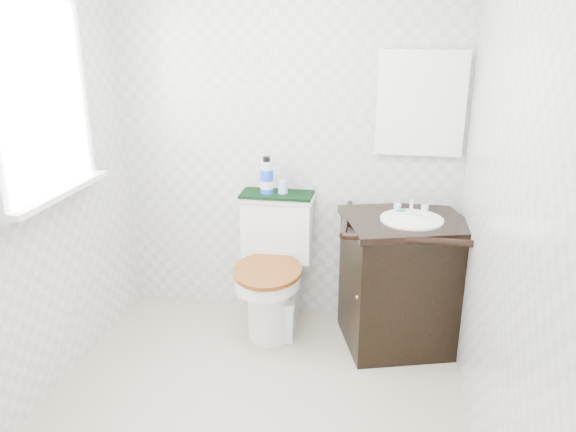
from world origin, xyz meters
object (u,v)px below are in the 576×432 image
(trash_bin, at_px, (279,319))
(toilet, at_px, (274,273))
(vanity, at_px, (402,279))
(cup, at_px, (283,187))
(mouthwash_bottle, at_px, (267,177))

(trash_bin, bearing_deg, toilet, 112.59)
(vanity, xyz_separation_m, cup, (-0.77, 0.19, 0.49))
(trash_bin, height_order, mouthwash_bottle, mouthwash_bottle)
(toilet, relative_size, vanity, 0.94)
(trash_bin, bearing_deg, mouthwash_bottle, 114.88)
(toilet, height_order, trash_bin, toilet)
(toilet, xyz_separation_m, mouthwash_bottle, (-0.06, 0.12, 0.61))
(vanity, distance_m, cup, 0.93)
(mouthwash_bottle, distance_m, cup, 0.12)
(toilet, bearing_deg, vanity, -4.31)
(vanity, distance_m, trash_bin, 0.80)
(toilet, relative_size, mouthwash_bottle, 3.65)
(vanity, height_order, trash_bin, vanity)
(cup, bearing_deg, vanity, -14.10)
(vanity, relative_size, trash_bin, 3.42)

